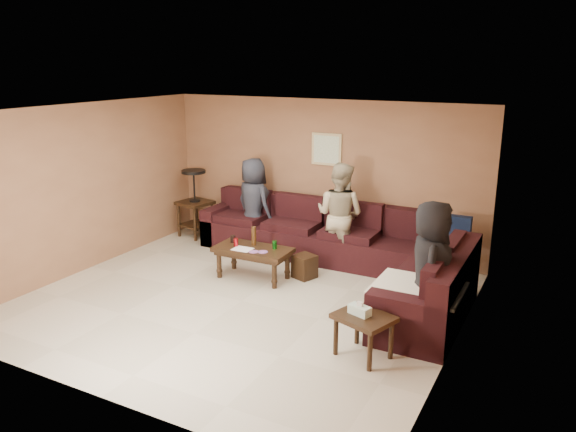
% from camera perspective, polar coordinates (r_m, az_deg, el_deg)
% --- Properties ---
extents(room, '(5.60, 5.50, 2.50)m').
position_cam_1_polar(room, '(7.06, -5.02, 3.79)').
color(room, beige).
rests_on(room, ground).
extents(sectional_sofa, '(4.65, 2.90, 0.97)m').
position_cam_1_polar(sectional_sofa, '(8.37, 5.56, -3.84)').
color(sectional_sofa, black).
rests_on(sectional_sofa, ground).
extents(coffee_table, '(1.13, 0.59, 0.75)m').
position_cam_1_polar(coffee_table, '(8.19, -3.60, -3.70)').
color(coffee_table, black).
rests_on(coffee_table, ground).
extents(end_table_left, '(0.62, 0.62, 1.22)m').
position_cam_1_polar(end_table_left, '(10.21, -9.44, 1.43)').
color(end_table_left, black).
rests_on(end_table_left, ground).
extents(side_table_right, '(0.71, 0.64, 0.63)m').
position_cam_1_polar(side_table_right, '(6.13, 7.66, -10.53)').
color(side_table_right, black).
rests_on(side_table_right, ground).
extents(waste_bin, '(0.37, 0.37, 0.34)m').
position_cam_1_polar(waste_bin, '(8.27, 1.69, -5.15)').
color(waste_bin, black).
rests_on(waste_bin, ground).
extents(wall_art, '(0.52, 0.04, 0.52)m').
position_cam_1_polar(wall_art, '(9.16, 3.94, 6.77)').
color(wall_art, tan).
rests_on(wall_art, ground).
extents(person_left, '(0.87, 0.71, 1.54)m').
position_cam_1_polar(person_left, '(9.45, -3.52, 1.29)').
color(person_left, '#272B36').
rests_on(person_left, ground).
extents(person_middle, '(0.85, 0.69, 1.62)m').
position_cam_1_polar(person_middle, '(8.62, 5.27, 0.12)').
color(person_middle, tan).
rests_on(person_middle, ground).
extents(person_right, '(0.67, 0.87, 1.59)m').
position_cam_1_polar(person_right, '(6.66, 14.28, -5.16)').
color(person_right, black).
rests_on(person_right, ground).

